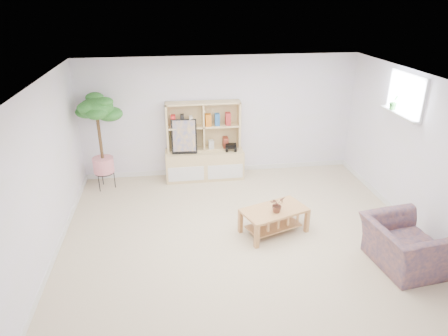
{
  "coord_description": "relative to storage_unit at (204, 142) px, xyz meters",
  "views": [
    {
      "loc": [
        -1.03,
        -5.17,
        3.47
      ],
      "look_at": [
        -0.18,
        0.67,
        0.88
      ],
      "focal_mm": 32.0,
      "sensor_mm": 36.0,
      "label": 1
    }
  ],
  "objects": [
    {
      "name": "floor",
      "position": [
        0.36,
        -2.24,
        -0.78
      ],
      "size": [
        5.5,
        5.0,
        0.01
      ],
      "primitive_type": "cube",
      "color": "tan",
      "rests_on": "ground"
    },
    {
      "name": "ceiling",
      "position": [
        0.36,
        -2.24,
        1.62
      ],
      "size": [
        5.5,
        5.0,
        0.01
      ],
      "primitive_type": "cube",
      "color": "silver",
      "rests_on": "walls"
    },
    {
      "name": "walls",
      "position": [
        0.36,
        -2.24,
        0.42
      ],
      "size": [
        5.51,
        5.01,
        2.4
      ],
      "color": "white",
      "rests_on": "floor"
    },
    {
      "name": "baseboard",
      "position": [
        0.36,
        -2.24,
        -0.73
      ],
      "size": [
        5.5,
        5.0,
        0.1
      ],
      "primitive_type": null,
      "color": "silver",
      "rests_on": "floor"
    },
    {
      "name": "window",
      "position": [
        3.09,
        -1.64,
        1.22
      ],
      "size": [
        0.1,
        0.98,
        0.68
      ],
      "primitive_type": null,
      "color": "silver",
      "rests_on": "walls"
    },
    {
      "name": "window_sill",
      "position": [
        3.03,
        -1.64,
        0.9
      ],
      "size": [
        0.14,
        1.0,
        0.04
      ],
      "primitive_type": "cube",
      "color": "silver",
      "rests_on": "walls"
    },
    {
      "name": "storage_unit",
      "position": [
        0.0,
        0.0,
        0.0
      ],
      "size": [
        1.56,
        0.53,
        1.56
      ],
      "primitive_type": null,
      "color": "#DDBA7B",
      "rests_on": "floor"
    },
    {
      "name": "poster",
      "position": [
        -0.39,
        -0.06,
        0.15
      ],
      "size": [
        0.5,
        0.14,
        0.68
      ],
      "primitive_type": null,
      "rotation": [
        0.0,
        0.0,
        -0.06
      ],
      "color": "yellow",
      "rests_on": "storage_unit"
    },
    {
      "name": "toy_truck",
      "position": [
        0.53,
        -0.06,
        -0.11
      ],
      "size": [
        0.33,
        0.24,
        0.16
      ],
      "primitive_type": null,
      "rotation": [
        0.0,
        0.0,
        -0.09
      ],
      "color": "black",
      "rests_on": "storage_unit"
    },
    {
      "name": "coffee_table",
      "position": [
        0.87,
        -2.19,
        -0.57
      ],
      "size": [
        1.12,
        0.85,
        0.41
      ],
      "primitive_type": null,
      "rotation": [
        0.0,
        0.0,
        0.35
      ],
      "color": "#A76C3F",
      "rests_on": "floor"
    },
    {
      "name": "table_plant",
      "position": [
        0.89,
        -2.26,
        -0.25
      ],
      "size": [
        0.29,
        0.29,
        0.24
      ],
      "primitive_type": "imported",
      "rotation": [
        0.0,
        0.0,
        0.69
      ],
      "color": "#1A5015",
      "rests_on": "coffee_table"
    },
    {
      "name": "floor_tree",
      "position": [
        -1.94,
        -0.2,
        0.14
      ],
      "size": [
        0.72,
        0.72,
        1.83
      ],
      "primitive_type": null,
      "rotation": [
        0.0,
        0.0,
        -0.07
      ],
      "color": "#175B1E",
      "rests_on": "floor"
    },
    {
      "name": "armchair",
      "position": [
        2.4,
        -3.26,
        -0.4
      ],
      "size": [
        0.99,
        1.1,
        0.75
      ],
      "primitive_type": "imported",
      "rotation": [
        0.0,
        0.0,
        1.68
      ],
      "color": "navy",
      "rests_on": "floor"
    },
    {
      "name": "sill_plant",
      "position": [
        3.03,
        -1.42,
        1.05
      ],
      "size": [
        0.17,
        0.14,
        0.26
      ],
      "primitive_type": "imported",
      "rotation": [
        0.0,
        0.0,
        0.21
      ],
      "color": "#175B1E",
      "rests_on": "window_sill"
    }
  ]
}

